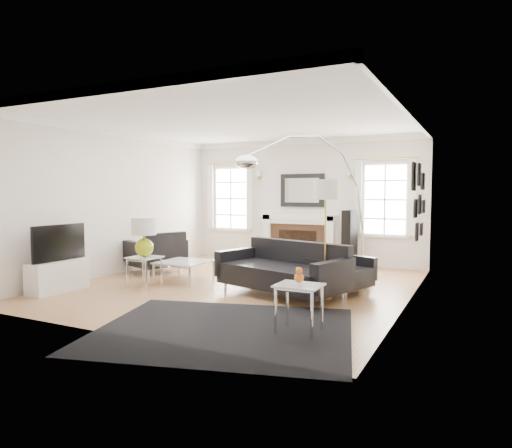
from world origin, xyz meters
The scene contains 25 objects.
floor centered at (0.00, 0.00, 0.00)m, with size 6.00×6.00×0.00m, color #A06843.
back_wall centered at (0.00, 3.00, 1.40)m, with size 5.50×0.04×2.80m, color silver.
front_wall centered at (0.00, -3.00, 1.40)m, with size 5.50×0.04×2.80m, color silver.
left_wall centered at (-2.75, 0.00, 1.40)m, with size 0.04×6.00×2.80m, color silver.
right_wall centered at (2.75, 0.00, 1.40)m, with size 0.04×6.00×2.80m, color silver.
ceiling centered at (0.00, 0.00, 2.80)m, with size 5.50×6.00×0.02m, color white.
crown_molding centered at (0.00, 0.00, 2.74)m, with size 5.50×6.00×0.12m, color white.
fireplace centered at (0.00, 2.79, 0.54)m, with size 1.70×0.69×1.11m.
mantel_mirror centered at (0.00, 2.95, 1.65)m, with size 1.05×0.07×0.75m.
window_left centered at (-1.85, 2.95, 1.46)m, with size 1.24×0.15×1.62m.
window_right centered at (1.85, 2.95, 1.46)m, with size 1.24×0.15×1.62m.
gallery_wall centered at (2.72, 1.30, 1.53)m, with size 0.04×1.73×1.29m.
tv_unit centered at (-2.44, -1.70, 0.33)m, with size 0.35×1.00×1.09m.
area_rug centered at (1.02, -2.32, 0.01)m, with size 2.92×2.43×0.01m, color black.
sofa centered at (0.93, -0.29, 0.37)m, with size 2.27×1.51×0.68m.
armchair_left centered at (-2.14, 0.42, 0.38)m, with size 1.19×1.26×0.68m.
armchair_right centered at (1.64, 0.21, 0.34)m, with size 1.04×1.10×0.60m.
coffee_table centered at (-1.07, -0.15, 0.34)m, with size 0.84×0.84×0.37m.
side_table_left centered at (-1.38, -0.85, 0.42)m, with size 0.48×0.48×0.53m.
nesting_table centered at (1.84, -2.02, 0.44)m, with size 0.51×0.43×0.56m.
gourd_lamp centered at (-1.38, -0.85, 0.91)m, with size 0.41×0.41×0.66m.
orange_vase centered at (1.84, -2.02, 0.66)m, with size 0.11×0.11×0.18m.
arc_floor_lamp centered at (1.11, 0.22, 1.42)m, with size 1.85×1.72×2.63m.
stick_floor_lamp centered at (1.58, -0.25, 1.56)m, with size 0.36×0.36×1.80m.
speaker_tower centered at (1.19, 2.62, 0.61)m, with size 0.25×0.25×1.23m, color black.
Camera 1 is at (3.68, -6.82, 1.61)m, focal length 32.00 mm.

